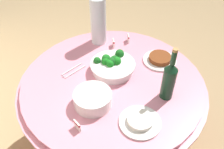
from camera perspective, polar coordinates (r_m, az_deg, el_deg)
name	(u,v)px	position (r m, az deg, el deg)	size (l,w,h in m)	color
ground_plane	(112,146)	(2.12, 0.00, -15.81)	(6.00, 6.00, 0.00)	tan
buffet_table	(112,117)	(1.81, 0.00, -9.64)	(1.16, 1.16, 0.74)	maroon
broccoli_bowl	(112,65)	(1.58, 0.09, 2.06)	(0.28, 0.28, 0.11)	white
plate_stack	(93,99)	(1.39, -4.37, -5.52)	(0.21, 0.21, 0.08)	white
wine_bottle	(169,80)	(1.39, 12.77, -1.13)	(0.07, 0.07, 0.34)	#143620
decorative_fruit_vase	(98,23)	(1.78, -3.10, 11.56)	(0.11, 0.11, 0.34)	silver
serving_tongs	(73,71)	(1.62, -8.88, 0.80)	(0.12, 0.16, 0.01)	silver
food_plate_stir_fry	(160,59)	(1.70, 10.76, 3.43)	(0.22, 0.22, 0.04)	white
food_plate_rice	(140,121)	(1.33, 6.36, -10.46)	(0.22, 0.22, 0.04)	white
label_placard_front	(113,43)	(1.79, 0.32, 7.20)	(0.05, 0.01, 0.05)	white
label_placard_mid	(128,38)	(1.84, 3.69, 8.27)	(0.05, 0.02, 0.05)	white
label_placard_rear	(77,125)	(1.30, -7.90, -11.29)	(0.05, 0.03, 0.05)	white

